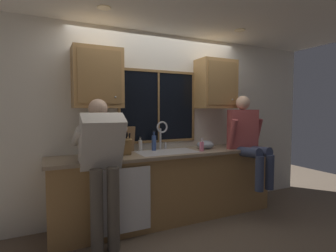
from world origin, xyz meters
name	(u,v)px	position (x,y,z in m)	size (l,w,h in m)	color
back_wall	(159,124)	(0.00, 0.06, 1.27)	(5.41, 0.12, 2.55)	silver
ceiling_downlight_left	(104,8)	(-0.90, -0.60, 2.54)	(0.14, 0.14, 0.01)	#FFEAB2
ceiling_downlight_right	(240,30)	(0.90, -0.60, 2.54)	(0.14, 0.14, 0.01)	#FFEAB2
window_glass	(158,107)	(-0.03, -0.01, 1.52)	(1.10, 0.02, 0.95)	black
window_frame_top	(158,71)	(-0.03, -0.02, 2.02)	(1.17, 0.02, 0.04)	olive
window_frame_bottom	(159,141)	(-0.03, -0.02, 1.03)	(1.17, 0.02, 0.04)	olive
window_frame_left	(119,106)	(-0.60, -0.02, 1.52)	(0.04, 0.02, 0.95)	olive
window_frame_right	(193,107)	(0.53, -0.02, 1.52)	(0.04, 0.02, 0.95)	olive
window_mullion_center	(159,106)	(-0.03, -0.02, 1.52)	(0.02, 0.02, 0.95)	olive
lower_cabinet_run	(169,187)	(0.00, -0.29, 0.44)	(3.01, 0.58, 0.88)	#A07744
countertop	(170,153)	(0.00, -0.31, 0.90)	(3.07, 0.62, 0.04)	gray
dishwasher_front	(125,201)	(-0.70, -0.61, 0.46)	(0.60, 0.02, 0.74)	white
upper_cabinet_left	(97,78)	(-0.91, -0.17, 1.86)	(0.58, 0.36, 0.72)	#B2844C
upper_cabinet_right	(216,84)	(0.84, -0.17, 1.86)	(0.58, 0.36, 0.72)	#B2844C
sink	(167,159)	(-0.03, -0.30, 0.82)	(0.80, 0.46, 0.21)	#B7B7BC
faucet	(162,132)	(-0.03, -0.12, 1.17)	(0.18, 0.09, 0.40)	silver
person_standing	(102,157)	(-0.96, -0.64, 0.97)	(0.53, 0.67, 1.60)	#595147
person_sitting_on_counter	(247,136)	(1.10, -0.57, 1.10)	(0.54, 0.66, 1.26)	#384260
knife_block	(126,146)	(-0.60, -0.30, 1.03)	(0.12, 0.18, 0.32)	olive
cutting_board	(126,139)	(-0.53, -0.09, 1.09)	(0.23, 0.02, 0.34)	#997047
mixing_bowl	(205,145)	(0.59, -0.27, 0.98)	(0.25, 0.25, 0.12)	#8C99A8
soap_dispenser	(202,146)	(0.42, -0.44, 0.99)	(0.06, 0.07, 0.18)	pink
bottle_green_glass	(140,145)	(-0.33, -0.07, 1.00)	(0.05, 0.05, 0.19)	silver
bottle_tall_clear	(154,142)	(-0.15, -0.12, 1.03)	(0.06, 0.06, 0.27)	#334C8C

